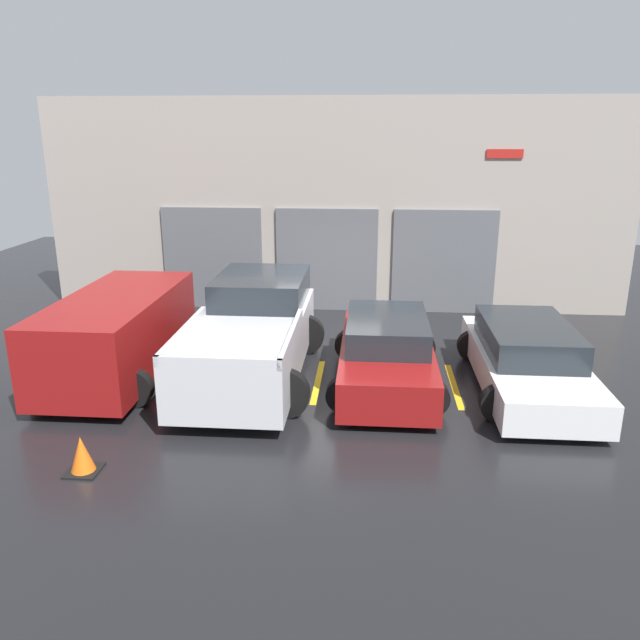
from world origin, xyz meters
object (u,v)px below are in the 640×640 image
object	(u,v)px
traffic_cone	(82,456)
sedan_side	(386,353)
pickup_truck	(252,334)
van_right	(118,333)
sedan_white	(526,358)

from	to	relation	value
traffic_cone	sedan_side	bearing A→B (deg)	39.78
pickup_truck	sedan_side	xyz separation A→B (m)	(2.62, -0.22, -0.24)
sedan_side	van_right	size ratio (longest dim) A/B	0.95
pickup_truck	traffic_cone	size ratio (longest dim) A/B	9.36
sedan_white	van_right	world-z (taller)	van_right
pickup_truck	sedan_side	distance (m)	2.64
pickup_truck	sedan_white	size ratio (longest dim) A/B	1.10
pickup_truck	traffic_cone	bearing A→B (deg)	-114.41
van_right	traffic_cone	xyz separation A→B (m)	(0.87, -3.62, -0.63)
sedan_white	van_right	distance (m)	7.86
sedan_side	traffic_cone	xyz separation A→B (m)	(-4.37, -3.64, -0.37)
pickup_truck	sedan_white	distance (m)	5.25
traffic_cone	pickup_truck	bearing A→B (deg)	65.59
sedan_white	van_right	xyz separation A→B (m)	(-7.86, -0.03, 0.30)
van_right	traffic_cone	size ratio (longest dim) A/B	8.10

